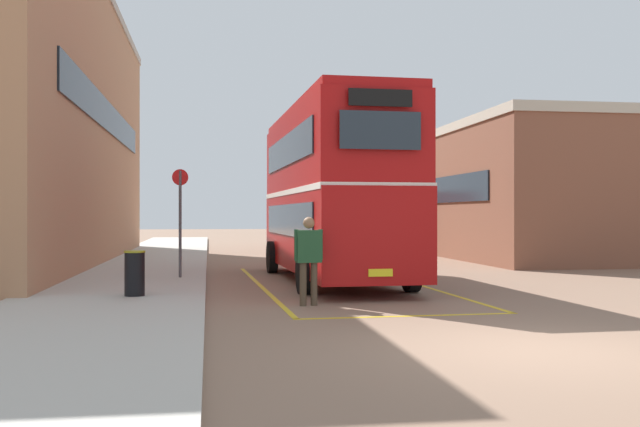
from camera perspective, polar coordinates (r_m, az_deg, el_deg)
ground_plane at (r=24.05m, az=1.85°, el=-4.47°), size 135.60×135.60×0.00m
sidewalk_left at (r=26.11m, az=-13.36°, el=-3.97°), size 4.00×57.60×0.14m
brick_building_left at (r=28.67m, az=-22.81°, el=6.49°), size 6.58×24.48×10.23m
depot_building_right at (r=34.16m, az=15.09°, el=1.55°), size 7.93×17.72×5.62m
double_decker_bus at (r=19.94m, az=0.95°, el=1.84°), size 3.09×10.12×4.75m
single_deck_bus at (r=39.24m, az=2.09°, el=-0.38°), size 3.33×9.54×3.02m
pedestrian_boarding at (r=14.56m, az=-0.91°, el=-3.20°), size 0.59×0.29×1.79m
litter_bin at (r=15.62m, az=-14.44°, el=-4.59°), size 0.44×0.44×0.95m
bus_stop_sign at (r=19.88m, az=-11.00°, el=0.05°), size 0.43×0.14×2.93m
bay_marking_yellow at (r=18.16m, az=2.06°, el=-5.89°), size 4.61×12.18×0.01m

